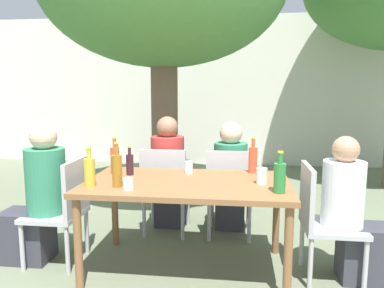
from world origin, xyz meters
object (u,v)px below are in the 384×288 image
at_px(soda_bottle_5, 253,159).
at_px(drinking_glass_0, 262,176).
at_px(oil_cruet_2, 90,171).
at_px(drinking_glass_2, 128,184).
at_px(person_seated_0, 37,201).
at_px(dining_table_front, 187,190).
at_px(wine_bottle_3, 130,164).
at_px(patio_chair_3, 230,189).
at_px(patio_chair_0, 64,206).
at_px(green_bottle_0, 280,177).
at_px(patio_chair_1, 321,216).
at_px(soda_bottle_4, 115,160).
at_px(person_seated_2, 169,178).
at_px(person_seated_3, 230,182).
at_px(patio_chair_2, 165,187).
at_px(person_seated_1, 355,219).
at_px(drinking_glass_1, 189,167).
at_px(amber_bottle_1, 117,170).

distance_m(soda_bottle_5, drinking_glass_0, 0.38).
relative_size(oil_cruet_2, drinking_glass_2, 3.43).
bearing_deg(drinking_glass_0, person_seated_0, 179.71).
bearing_deg(dining_table_front, wine_bottle_3, 162.80).
relative_size(wine_bottle_3, drinking_glass_0, 2.00).
height_order(patio_chair_3, oil_cruet_2, oil_cruet_2).
relative_size(patio_chair_0, green_bottle_0, 3.01).
xyz_separation_m(wine_bottle_3, drinking_glass_2, (0.12, -0.46, -0.05)).
distance_m(patio_chair_1, soda_bottle_4, 1.72).
xyz_separation_m(patio_chair_1, person_seated_2, (-1.34, 0.93, 0.03)).
bearing_deg(dining_table_front, person_seated_3, 71.14).
xyz_separation_m(person_seated_0, drinking_glass_2, (0.88, -0.30, 0.25)).
bearing_deg(person_seated_2, patio_chair_1, 145.42).
xyz_separation_m(patio_chair_1, soda_bottle_5, (-0.51, 0.37, 0.36)).
bearing_deg(person_seated_0, soda_bottle_5, 101.64).
height_order(green_bottle_0, soda_bottle_4, soda_bottle_4).
xyz_separation_m(soda_bottle_4, soda_bottle_5, (1.16, 0.18, -0.00)).
bearing_deg(person_seated_3, patio_chair_3, 90.00).
bearing_deg(patio_chair_2, person_seated_1, 156.37).
height_order(patio_chair_2, oil_cruet_2, oil_cruet_2).
distance_m(person_seated_0, person_seated_2, 1.32).
height_order(patio_chair_3, drinking_glass_2, patio_chair_3).
relative_size(patio_chair_0, wine_bottle_3, 3.61).
bearing_deg(patio_chair_0, person_seated_1, 90.00).
distance_m(wine_bottle_3, soda_bottle_5, 1.05).
bearing_deg(soda_bottle_4, green_bottle_0, -18.01).
relative_size(patio_chair_3, person_seated_2, 0.75).
xyz_separation_m(patio_chair_2, person_seated_0, (-0.94, -0.69, 0.03)).
bearing_deg(drinking_glass_1, drinking_glass_0, -25.32).
distance_m(person_seated_1, wine_bottle_3, 1.82).
bearing_deg(drinking_glass_2, person_seated_2, 86.86).
xyz_separation_m(patio_chair_0, oil_cruet_2, (0.33, -0.24, 0.35)).
xyz_separation_m(patio_chair_1, amber_bottle_1, (-1.52, -0.23, 0.37)).
bearing_deg(person_seated_1, soda_bottle_5, 63.98).
xyz_separation_m(patio_chair_0, person_seated_0, (-0.23, -0.00, 0.03)).
xyz_separation_m(patio_chair_2, wine_bottle_3, (-0.19, -0.54, 0.34)).
distance_m(person_seated_2, soda_bottle_4, 0.88).
relative_size(patio_chair_2, soda_bottle_5, 2.85).
height_order(patio_chair_2, person_seated_2, person_seated_2).
height_order(patio_chair_0, person_seated_2, person_seated_2).
bearing_deg(person_seated_1, soda_bottle_4, 84.54).
relative_size(patio_chair_1, soda_bottle_5, 2.85).
relative_size(patio_chair_0, amber_bottle_1, 2.66).
distance_m(person_seated_2, soda_bottle_5, 1.06).
distance_m(person_seated_3, oil_cruet_2, 1.59).
distance_m(wine_bottle_3, soda_bottle_4, 0.14).
distance_m(patio_chair_3, person_seated_1, 1.18).
xyz_separation_m(soda_bottle_4, drinking_glass_0, (1.22, -0.19, -0.06)).
distance_m(person_seated_1, soda_bottle_5, 0.91).
relative_size(dining_table_front, patio_chair_2, 1.81).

